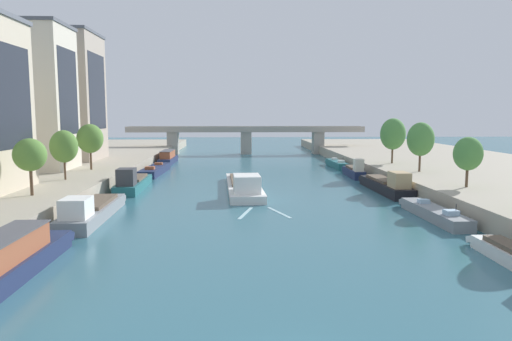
{
  "coord_description": "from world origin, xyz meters",
  "views": [
    {
      "loc": [
        -2.63,
        -17.94,
        10.47
      ],
      "look_at": [
        0.0,
        44.29,
        3.03
      ],
      "focal_mm": 33.09,
      "sensor_mm": 36.0,
      "label": 1
    }
  ],
  "objects": [
    {
      "name": "quay_right",
      "position": [
        37.26,
        55.0,
        1.08
      ],
      "size": [
        36.0,
        170.0,
        2.16
      ],
      "primitive_type": "cube",
      "color": "#A89E89",
      "rests_on": "ground"
    },
    {
      "name": "moored_boat_left_far",
      "position": [
        -17.1,
        29.0,
        0.93
      ],
      "size": [
        3.51,
        16.27,
        3.03
      ],
      "color": "gray",
      "rests_on": "ground"
    },
    {
      "name": "tree_left_past_mid",
      "position": [
        -23.7,
        30.95,
        6.34
      ],
      "size": [
        3.29,
        3.29,
        5.89
      ],
      "color": "brown",
      "rests_on": "quay_left"
    },
    {
      "name": "tree_left_end_of_row",
      "position": [
        -24.51,
        42.81,
        6.41
      ],
      "size": [
        3.47,
        3.47,
        6.32
      ],
      "color": "brown",
      "rests_on": "quay_left"
    },
    {
      "name": "moored_boat_left_upstream",
      "position": [
        -17.22,
        11.36,
        1.24
      ],
      "size": [
        2.95,
        16.67,
        2.96
      ],
      "color": "#1E284C",
      "rests_on": "ground"
    },
    {
      "name": "moored_boat_left_gap_after",
      "position": [
        -17.0,
        65.79,
        0.66
      ],
      "size": [
        3.35,
        15.87,
        2.37
      ],
      "color": "#1E284C",
      "rests_on": "ground"
    },
    {
      "name": "wake_behind_barge",
      "position": [
        0.13,
        31.4,
        0.01
      ],
      "size": [
        5.6,
        6.0,
        0.03
      ],
      "color": "#A5D1DB",
      "rests_on": "ground"
    },
    {
      "name": "moored_boat_right_gap_after",
      "position": [
        17.64,
        44.14,
        1.01
      ],
      "size": [
        3.13,
        16.0,
        3.31
      ],
      "color": "black",
      "rests_on": "ground"
    },
    {
      "name": "moored_boat_left_midway",
      "position": [
        -17.23,
        83.43,
        1.19
      ],
      "size": [
        2.73,
        13.58,
        2.85
      ],
      "color": "#1E284C",
      "rests_on": "ground"
    },
    {
      "name": "tree_right_by_lamp",
      "position": [
        23.81,
        34.55,
        5.99
      ],
      "size": [
        3.25,
        3.25,
        5.77
      ],
      "color": "brown",
      "rests_on": "quay_right"
    },
    {
      "name": "building_left_far_end",
      "position": [
        -33.53,
        69.96,
        13.7
      ],
      "size": [
        11.74,
        12.75,
        23.05
      ],
      "color": "#A89989",
      "rests_on": "quay_left"
    },
    {
      "name": "building_left_tall",
      "position": [
        -33.53,
        54.78,
        13.02
      ],
      "size": [
        11.87,
        10.0,
        21.7
      ],
      "color": "beige",
      "rests_on": "quay_left"
    },
    {
      "name": "moored_boat_right_midway",
      "position": [
        17.24,
        27.93,
        0.6
      ],
      "size": [
        2.59,
        13.06,
        2.24
      ],
      "color": "gray",
      "rests_on": "ground"
    },
    {
      "name": "tree_right_second",
      "position": [
        24.12,
        49.35,
        6.88
      ],
      "size": [
        3.86,
        3.86,
        7.18
      ],
      "color": "brown",
      "rests_on": "quay_right"
    },
    {
      "name": "moored_boat_right_lone",
      "position": [
        17.28,
        74.01,
        0.69
      ],
      "size": [
        2.39,
        12.16,
        2.42
      ],
      "color": "#23666B",
      "rests_on": "ground"
    },
    {
      "name": "moored_boat_right_second",
      "position": [
        17.16,
        59.81,
        1.01
      ],
      "size": [
        2.13,
        10.55,
        3.34
      ],
      "color": "#1E284C",
      "rests_on": "ground"
    },
    {
      "name": "quay_left",
      "position": [
        -37.26,
        55.0,
        1.08
      ],
      "size": [
        36.0,
        170.0,
        2.16
      ],
      "primitive_type": "cube",
      "color": "#A89E89",
      "rests_on": "ground"
    },
    {
      "name": "barge_midriver",
      "position": [
        -1.6,
        45.55,
        0.89
      ],
      "size": [
        5.21,
        23.17,
        3.08
      ],
      "color": "silver",
      "rests_on": "ground"
    },
    {
      "name": "tree_left_second",
      "position": [
        -24.58,
        53.9,
        6.84
      ],
      "size": [
        3.89,
        3.89,
        6.88
      ],
      "color": "brown",
      "rests_on": "quay_left"
    },
    {
      "name": "bridge_far",
      "position": [
        0.0,
        107.26,
        4.68
      ],
      "size": [
        62.53,
        4.4,
        7.31
      ],
      "color": "#9E998E",
      "rests_on": "ground"
    },
    {
      "name": "moored_boat_left_lone",
      "position": [
        -17.05,
        47.7,
        1.02
      ],
      "size": [
        3.35,
        14.72,
        3.46
      ],
      "color": "#23666B",
      "rests_on": "ground"
    },
    {
      "name": "tree_right_distant",
      "position": [
        23.97,
        61.08,
        7.14
      ],
      "size": [
        4.23,
        4.23,
        7.65
      ],
      "color": "brown",
      "rests_on": "quay_right"
    }
  ]
}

